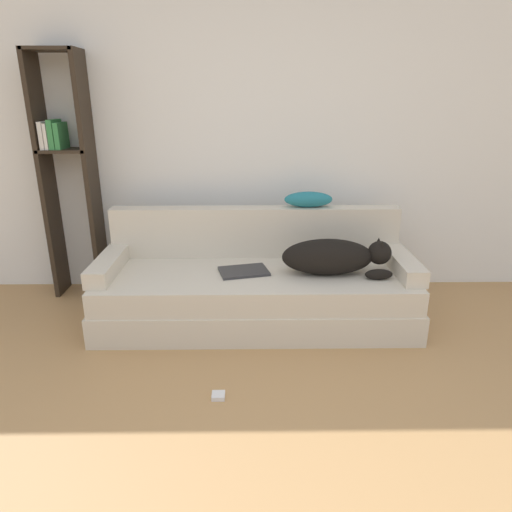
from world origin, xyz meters
The scene contains 10 objects.
wall_back centered at (0.00, 2.53, 1.35)m, with size 7.21×0.06×2.70m.
couch centered at (-0.01, 1.80, 0.19)m, with size 2.24×0.85×0.39m.
couch_backrest centered at (-0.01, 2.16, 0.58)m, with size 2.20×0.15×0.38m.
couch_arm_left centered at (-1.05, 1.80, 0.44)m, with size 0.15×0.66×0.11m.
couch_arm_right centered at (1.04, 1.80, 0.44)m, with size 0.15×0.66×0.11m.
dog centered at (0.54, 1.74, 0.52)m, with size 0.76×0.26×0.26m.
laptop centered at (-0.09, 1.78, 0.39)m, with size 0.38×0.31×0.02m.
throw_pillow centered at (0.40, 2.17, 0.83)m, with size 0.37×0.14×0.12m.
bookshelf centered at (-1.48, 2.35, 1.05)m, with size 0.39×0.26×1.90m.
power_adapter centered at (-0.23, 0.87, 0.01)m, with size 0.07×0.07×0.02m.
Camera 1 is at (-0.05, -1.24, 1.57)m, focal length 32.00 mm.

